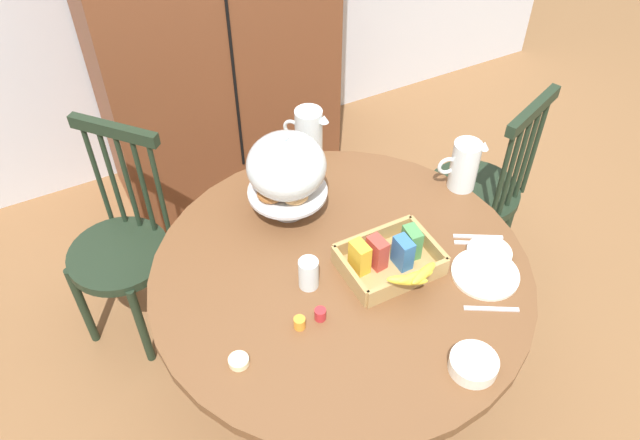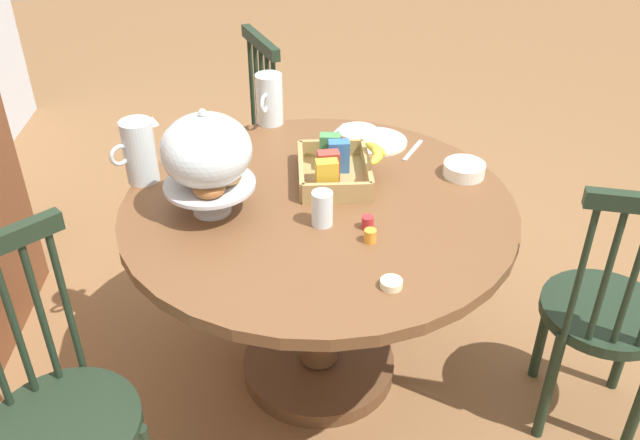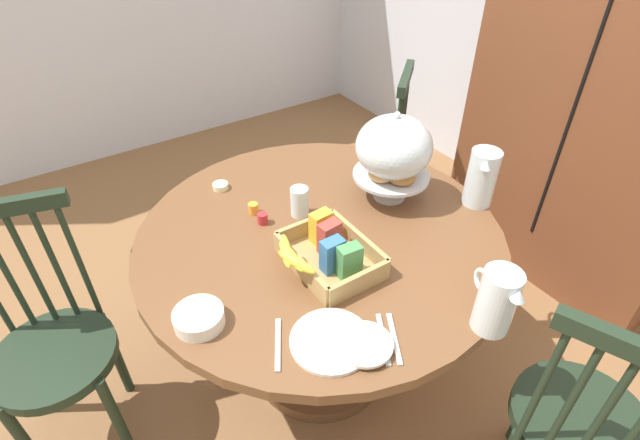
% 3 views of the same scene
% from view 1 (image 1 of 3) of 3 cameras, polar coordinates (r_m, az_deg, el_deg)
% --- Properties ---
extents(ground_plane, '(10.00, 10.00, 0.00)m').
position_cam_1_polar(ground_plane, '(2.70, 3.01, -14.96)').
color(ground_plane, brown).
extents(wooden_armoire, '(1.18, 0.60, 1.96)m').
position_cam_1_polar(wooden_armoire, '(3.07, -10.11, 18.11)').
color(wooden_armoire, brown).
rests_on(wooden_armoire, ground_plane).
extents(dining_table, '(1.26, 1.26, 0.74)m').
position_cam_1_polar(dining_table, '(2.25, 1.78, -7.87)').
color(dining_table, brown).
rests_on(dining_table, ground_plane).
extents(windsor_chair_near_window, '(0.47, 0.47, 0.97)m').
position_cam_1_polar(windsor_chair_near_window, '(2.66, -17.24, -2.60)').
color(windsor_chair_near_window, '#1E2D1E').
rests_on(windsor_chair_near_window, ground_plane).
extents(windsor_chair_facing_door, '(0.43, 0.43, 0.97)m').
position_cam_1_polar(windsor_chair_facing_door, '(2.87, 13.97, 2.29)').
color(windsor_chair_facing_door, '#1E2D1E').
rests_on(windsor_chair_facing_door, ground_plane).
extents(pastry_stand_with_dome, '(0.28, 0.28, 0.34)m').
position_cam_1_polar(pastry_stand_with_dome, '(2.16, -3.00, 4.57)').
color(pastry_stand_with_dome, silver).
rests_on(pastry_stand_with_dome, dining_table).
extents(orange_juice_pitcher, '(0.18, 0.10, 0.20)m').
position_cam_1_polar(orange_juice_pitcher, '(2.39, 12.73, 4.62)').
color(orange_juice_pitcher, silver).
rests_on(orange_juice_pitcher, dining_table).
extents(milk_pitcher, '(0.14, 0.16, 0.21)m').
position_cam_1_polar(milk_pitcher, '(2.46, -1.03, 7.48)').
color(milk_pitcher, silver).
rests_on(milk_pitcher, dining_table).
extents(cereal_basket, '(0.32, 0.30, 0.12)m').
position_cam_1_polar(cereal_basket, '(2.08, 6.40, -3.51)').
color(cereal_basket, tan).
rests_on(cereal_basket, dining_table).
extents(china_plate_large, '(0.22, 0.22, 0.01)m').
position_cam_1_polar(china_plate_large, '(2.14, 14.54, -4.67)').
color(china_plate_large, white).
rests_on(china_plate_large, dining_table).
extents(china_plate_small, '(0.15, 0.15, 0.01)m').
position_cam_1_polar(china_plate_small, '(2.20, 14.89, -2.78)').
color(china_plate_small, white).
rests_on(china_plate_small, china_plate_large).
extents(cereal_bowl, '(0.14, 0.14, 0.04)m').
position_cam_1_polar(cereal_bowl, '(1.90, 13.54, -12.42)').
color(cereal_bowl, white).
rests_on(cereal_bowl, dining_table).
extents(drinking_glass, '(0.06, 0.06, 0.11)m').
position_cam_1_polar(drinking_glass, '(2.01, -1.03, -4.80)').
color(drinking_glass, silver).
rests_on(drinking_glass, dining_table).
extents(butter_dish, '(0.06, 0.06, 0.02)m').
position_cam_1_polar(butter_dish, '(1.89, -7.27, -12.39)').
color(butter_dish, beige).
rests_on(butter_dish, dining_table).
extents(jam_jar_strawberry, '(0.04, 0.04, 0.04)m').
position_cam_1_polar(jam_jar_strawberry, '(1.96, 0.02, -8.41)').
color(jam_jar_strawberry, '#B7282D').
rests_on(jam_jar_strawberry, dining_table).
extents(jam_jar_apricot, '(0.04, 0.04, 0.04)m').
position_cam_1_polar(jam_jar_apricot, '(1.94, -1.84, -9.17)').
color(jam_jar_apricot, orange).
rests_on(jam_jar_apricot, dining_table).
extents(table_knife, '(0.15, 0.10, 0.01)m').
position_cam_1_polar(table_knife, '(2.24, 14.04, -2.01)').
color(table_knife, silver).
rests_on(table_knife, dining_table).
extents(dinner_fork, '(0.15, 0.10, 0.01)m').
position_cam_1_polar(dinner_fork, '(2.26, 13.94, -1.46)').
color(dinner_fork, silver).
rests_on(dinner_fork, dining_table).
extents(soup_spoon, '(0.15, 0.10, 0.01)m').
position_cam_1_polar(soup_spoon, '(2.06, 15.06, -7.67)').
color(soup_spoon, silver).
rests_on(soup_spoon, dining_table).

